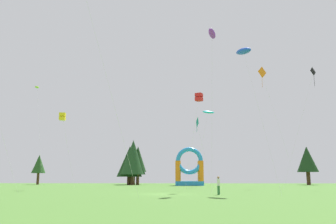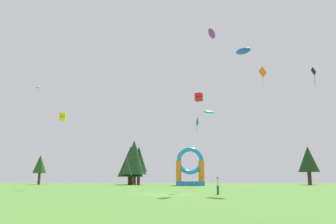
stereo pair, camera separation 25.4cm
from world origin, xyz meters
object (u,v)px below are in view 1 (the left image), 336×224
object	(u,v)px
person_midfield	(218,184)
inflatable_yellow_castle	(189,171)
kite_yellow_box	(62,117)
kite_orange_diamond	(261,74)
kite_black_diamond	(314,73)
kite_teal_diamond	(196,123)
kite_lime_parafoil	(37,87)
kite_cyan_parafoil	(208,112)
kite_blue_parafoil	(243,51)
kite_red_box	(199,97)
kite_purple_parafoil	(212,34)

from	to	relation	value
person_midfield	inflatable_yellow_castle	xyz separation A→B (m)	(-1.79, 35.49, 1.85)
kite_yellow_box	kite_orange_diamond	xyz separation A→B (m)	(29.64, 9.06, 8.60)
kite_black_diamond	inflatable_yellow_castle	bearing A→B (deg)	134.75
kite_yellow_box	kite_teal_diamond	distance (m)	18.57
kite_black_diamond	person_midfield	world-z (taller)	kite_black_diamond
person_midfield	kite_lime_parafoil	bearing A→B (deg)	95.07
kite_lime_parafoil	person_midfield	size ratio (longest dim) A/B	11.54
inflatable_yellow_castle	kite_orange_diamond	bearing A→B (deg)	-46.97
person_midfield	inflatable_yellow_castle	bearing A→B (deg)	53.33
kite_yellow_box	kite_cyan_parafoil	size ratio (longest dim) A/B	0.78
kite_blue_parafoil	kite_orange_diamond	xyz separation A→B (m)	(6.52, 19.61, 3.42)
kite_yellow_box	kite_cyan_parafoil	xyz separation A→B (m)	(21.14, 13.29, 2.96)
kite_black_diamond	kite_lime_parafoil	xyz separation A→B (m)	(-47.53, 14.41, 1.97)
person_midfield	inflatable_yellow_castle	distance (m)	35.58
kite_blue_parafoil	kite_cyan_parafoil	distance (m)	24.03
kite_blue_parafoil	inflatable_yellow_castle	bearing A→B (deg)	99.20
kite_red_box	kite_blue_parafoil	world-z (taller)	kite_blue_parafoil
kite_lime_parafoil	kite_orange_diamond	size ratio (longest dim) A/B	1.00
kite_black_diamond	kite_teal_diamond	xyz separation A→B (m)	(-17.70, -6.53, -8.47)
kite_teal_diamond	inflatable_yellow_castle	size ratio (longest dim) A/B	1.21
kite_black_diamond	kite_blue_parafoil	xyz separation A→B (m)	(-12.82, -13.98, -1.79)
kite_yellow_box	inflatable_yellow_castle	xyz separation A→B (m)	(17.91, 21.62, -6.94)
kite_yellow_box	kite_lime_parafoil	world-z (taller)	kite_lime_parafoil
kite_orange_diamond	kite_teal_diamond	distance (m)	19.49
inflatable_yellow_castle	kite_black_diamond	bearing A→B (deg)	-45.25
kite_red_box	inflatable_yellow_castle	distance (m)	29.33
kite_cyan_parafoil	person_midfield	xyz separation A→B (m)	(-1.45, -27.15, -11.76)
inflatable_yellow_castle	kite_purple_parafoil	bearing A→B (deg)	-86.25
kite_red_box	kite_yellow_box	bearing A→B (deg)	160.31
kite_blue_parafoil	kite_teal_diamond	distance (m)	11.14
kite_orange_diamond	kite_teal_diamond	world-z (taller)	kite_orange_diamond
kite_purple_parafoil	kite_lime_parafoil	world-z (taller)	kite_lime_parafoil
kite_lime_parafoil	kite_teal_diamond	xyz separation A→B (m)	(29.83, -20.94, -10.44)
kite_yellow_box	kite_teal_diamond	bearing A→B (deg)	-9.64
kite_purple_parafoil	kite_lime_parafoil	distance (m)	41.46
kite_red_box	kite_orange_diamond	world-z (taller)	kite_orange_diamond
kite_red_box	person_midfield	bearing A→B (deg)	-80.21
kite_orange_diamond	kite_teal_diamond	xyz separation A→B (m)	(-11.39, -12.16, -10.10)
kite_lime_parafoil	kite_cyan_parafoil	distance (m)	33.58
kite_blue_parafoil	kite_lime_parafoil	distance (m)	45.00
kite_yellow_box	kite_orange_diamond	distance (m)	32.16
kite_cyan_parafoil	kite_red_box	bearing A→B (deg)	-97.72
kite_orange_diamond	person_midfield	size ratio (longest dim) A/B	11.50
kite_cyan_parafoil	inflatable_yellow_castle	size ratio (longest dim) A/B	1.80
kite_yellow_box	inflatable_yellow_castle	distance (m)	28.92
kite_teal_diamond	person_midfield	xyz separation A→B (m)	(1.45, -10.76, -7.29)
inflatable_yellow_castle	person_midfield	bearing A→B (deg)	-87.11
kite_lime_parafoil	person_midfield	distance (m)	47.94
kite_purple_parafoil	kite_cyan_parafoil	xyz separation A→B (m)	(1.22, 22.38, -4.90)
kite_cyan_parafoil	kite_purple_parafoil	bearing A→B (deg)	-93.13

